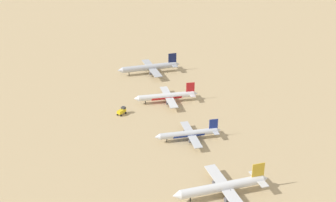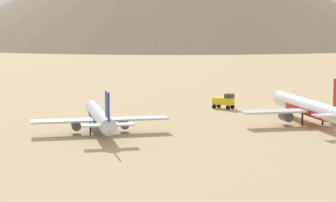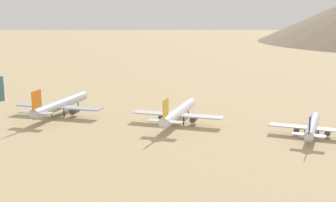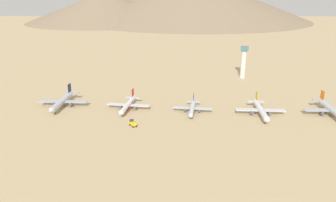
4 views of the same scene
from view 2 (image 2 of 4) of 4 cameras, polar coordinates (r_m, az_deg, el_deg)
ground_plane at (r=125.17m, az=-5.59°, el=-2.96°), size 1800.00×1800.00×0.00m
parked_jet_1 at (r=139.33m, az=12.45°, el=-0.57°), size 37.41×30.41×10.78m
parked_jet_2 at (r=126.31m, az=-6.10°, el=-1.42°), size 32.98×26.84×9.51m
service_truck at (r=160.90m, az=5.03°, el=0.04°), size 5.37×5.51×3.90m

